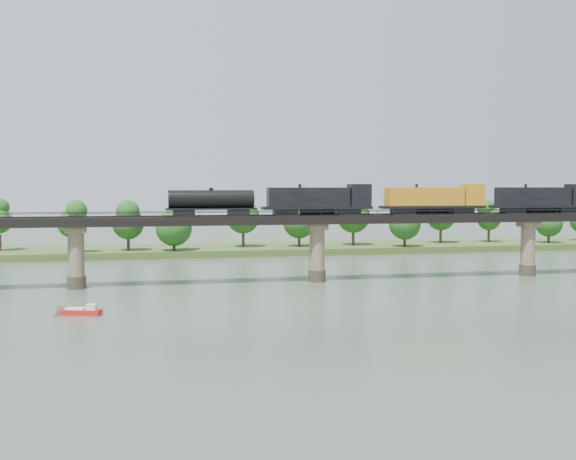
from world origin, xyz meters
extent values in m
plane|color=#3A4A3B|center=(0.00, 0.00, 0.00)|extent=(400.00, 400.00, 0.00)
cube|color=#344F1F|center=(0.00, 85.00, 0.80)|extent=(300.00, 24.00, 1.60)
cylinder|color=#473A2D|center=(-40.00, 30.00, 1.00)|extent=(3.00, 3.00, 2.00)
cylinder|color=#917E5F|center=(-40.00, 30.00, 5.50)|extent=(2.60, 2.60, 9.00)
cube|color=#917E5F|center=(-40.00, 30.00, 9.50)|extent=(3.20, 3.20, 1.00)
cylinder|color=#473A2D|center=(0.00, 30.00, 1.00)|extent=(3.00, 3.00, 2.00)
cylinder|color=#917E5F|center=(0.00, 30.00, 5.50)|extent=(2.60, 2.60, 9.00)
cube|color=#917E5F|center=(0.00, 30.00, 9.50)|extent=(3.20, 3.20, 1.00)
cylinder|color=#473A2D|center=(40.00, 30.00, 1.00)|extent=(3.00, 3.00, 2.00)
cylinder|color=#917E5F|center=(40.00, 30.00, 5.50)|extent=(2.60, 2.60, 9.00)
cube|color=#917E5F|center=(40.00, 30.00, 9.50)|extent=(3.20, 3.20, 1.00)
cube|color=black|center=(0.00, 30.00, 10.75)|extent=(220.00, 5.00, 1.50)
cube|color=black|center=(0.00, 29.25, 11.58)|extent=(220.00, 0.12, 0.16)
cube|color=black|center=(0.00, 30.75, 11.58)|extent=(220.00, 0.12, 0.16)
cube|color=black|center=(0.00, 27.60, 12.20)|extent=(220.00, 0.10, 0.10)
cube|color=black|center=(0.00, 32.40, 12.20)|extent=(220.00, 0.10, 0.10)
cube|color=black|center=(0.00, 27.60, 11.85)|extent=(0.08, 0.08, 0.70)
cube|color=black|center=(0.00, 32.40, 11.85)|extent=(0.08, 0.08, 0.70)
cylinder|color=#382619|center=(-60.94, 84.18, 3.46)|extent=(0.70, 0.70, 3.71)
cylinder|color=#382619|center=(-44.43, 76.31, 3.35)|extent=(0.70, 0.70, 3.51)
sphere|color=#164513|center=(-44.43, 76.31, 8.03)|extent=(6.31, 6.31, 6.31)
sphere|color=#164513|center=(-44.43, 76.31, 10.96)|extent=(4.73, 4.73, 4.73)
cylinder|color=#382619|center=(-32.24, 78.84, 3.27)|extent=(0.70, 0.70, 3.34)
sphere|color=#164513|center=(-32.24, 78.84, 7.73)|extent=(7.18, 7.18, 7.18)
sphere|color=#164513|center=(-32.24, 78.84, 10.52)|extent=(5.39, 5.39, 5.39)
cylinder|color=#382619|center=(-22.01, 76.15, 3.01)|extent=(0.70, 0.70, 2.83)
sphere|color=#164513|center=(-22.01, 76.15, 6.78)|extent=(8.26, 8.26, 8.26)
sphere|color=#164513|center=(-22.01, 76.15, 9.14)|extent=(6.19, 6.19, 6.19)
cylinder|color=#382619|center=(-5.04, 82.68, 3.58)|extent=(0.70, 0.70, 3.96)
sphere|color=#164513|center=(-5.04, 82.68, 8.87)|extent=(8.07, 8.07, 8.07)
sphere|color=#164513|center=(-5.04, 82.68, 12.17)|extent=(6.05, 6.05, 6.05)
cylinder|color=#382619|center=(8.52, 81.14, 3.23)|extent=(0.70, 0.70, 3.27)
sphere|color=#164513|center=(8.52, 81.14, 7.59)|extent=(8.03, 8.03, 8.03)
sphere|color=#164513|center=(8.52, 81.14, 10.31)|extent=(6.02, 6.02, 6.02)
cylinder|color=#382619|center=(22.65, 82.31, 3.56)|extent=(0.70, 0.70, 3.92)
sphere|color=#164513|center=(22.65, 82.31, 8.79)|extent=(8.29, 8.29, 8.29)
sphere|color=#164513|center=(22.65, 82.31, 12.05)|extent=(6.21, 6.21, 6.21)
cylinder|color=#382619|center=(33.59, 75.35, 3.11)|extent=(0.70, 0.70, 3.02)
sphere|color=#164513|center=(33.59, 75.35, 7.15)|extent=(7.74, 7.74, 7.74)
sphere|color=#164513|center=(33.59, 75.35, 9.67)|extent=(5.80, 5.80, 5.80)
cylinder|color=#382619|center=(46.81, 84.03, 3.50)|extent=(0.70, 0.70, 3.80)
sphere|color=#164513|center=(46.81, 84.03, 8.56)|extent=(7.47, 7.47, 7.47)
sphere|color=#164513|center=(46.81, 84.03, 11.73)|extent=(5.60, 5.60, 5.60)
cylinder|color=#382619|center=(60.48, 84.26, 3.29)|extent=(0.70, 0.70, 3.38)
sphere|color=#164513|center=(60.48, 84.26, 7.80)|extent=(6.23, 6.23, 6.23)
sphere|color=#164513|center=(60.48, 84.26, 10.62)|extent=(4.67, 4.67, 4.67)
cylinder|color=#382619|center=(74.35, 78.39, 2.99)|extent=(0.70, 0.70, 2.77)
sphere|color=#164513|center=(74.35, 78.39, 6.68)|extent=(7.04, 7.04, 7.04)
sphere|color=#164513|center=(74.35, 78.39, 8.99)|extent=(5.28, 5.28, 5.28)
cube|color=black|center=(47.87, 30.00, 12.05)|extent=(4.04, 2.42, 1.11)
cube|color=black|center=(36.78, 30.00, 12.05)|extent=(4.04, 2.42, 1.11)
cube|color=black|center=(42.32, 30.00, 12.76)|extent=(19.17, 3.03, 0.50)
cube|color=black|center=(40.81, 30.00, 14.63)|extent=(14.12, 2.72, 3.23)
cylinder|color=black|center=(42.32, 30.00, 12.21)|extent=(6.05, 1.41, 1.41)
cube|color=black|center=(26.69, 30.00, 12.05)|extent=(4.04, 2.42, 1.11)
cube|color=black|center=(15.59, 30.00, 12.05)|extent=(4.04, 2.42, 1.11)
cube|color=black|center=(21.14, 30.00, 12.76)|extent=(19.17, 3.03, 0.50)
cube|color=#B97A16|center=(19.63, 30.00, 14.63)|extent=(14.12, 2.72, 3.23)
cube|color=#B97A16|center=(28.71, 30.00, 14.93)|extent=(3.63, 3.03, 3.83)
cylinder|color=black|center=(21.14, 30.00, 12.21)|extent=(6.05, 1.41, 1.41)
cube|color=black|center=(5.50, 30.00, 12.05)|extent=(4.04, 2.42, 1.11)
cube|color=black|center=(-5.59, 30.00, 12.05)|extent=(4.04, 2.42, 1.11)
cube|color=black|center=(-0.04, 30.00, 12.76)|extent=(19.17, 3.03, 0.50)
cube|color=black|center=(-1.56, 30.00, 14.63)|extent=(14.12, 2.72, 3.23)
cube|color=black|center=(7.52, 30.00, 14.93)|extent=(3.63, 3.03, 3.83)
cylinder|color=black|center=(-0.04, 30.00, 12.21)|extent=(6.05, 1.41, 1.41)
cube|color=black|center=(-13.66, 30.00, 12.05)|extent=(3.53, 2.22, 1.11)
cube|color=black|center=(-22.74, 30.00, 12.05)|extent=(3.53, 2.22, 1.11)
cube|color=black|center=(-18.20, 30.00, 12.71)|extent=(15.13, 2.42, 0.30)
cylinder|color=black|center=(-18.20, 30.00, 14.32)|extent=(14.12, 3.03, 3.03)
cylinder|color=black|center=(-18.20, 30.00, 15.94)|extent=(0.71, 0.71, 0.50)
cube|color=red|center=(-37.54, 5.51, 0.35)|extent=(5.31, 3.31, 0.70)
cube|color=white|center=(-38.30, 5.76, 0.75)|extent=(2.75, 2.19, 0.25)
cube|color=white|center=(-36.21, 5.06, 1.05)|extent=(1.52, 1.52, 0.70)
camera|label=1|loc=(-30.61, -89.99, 16.79)|focal=45.00mm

